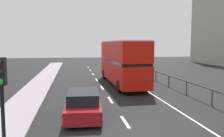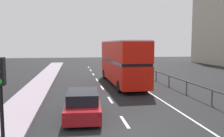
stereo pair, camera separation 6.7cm
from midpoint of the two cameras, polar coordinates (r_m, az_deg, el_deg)
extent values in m
cube|color=black|center=(11.13, 4.70, -15.20)|extent=(74.87, 120.00, 0.10)
cube|color=silver|center=(12.50, 2.98, -12.53)|extent=(0.16, 1.94, 0.01)
cube|color=silver|center=(17.09, -0.52, -7.47)|extent=(0.16, 1.94, 0.01)
cube|color=silver|center=(21.80, -2.48, -4.56)|extent=(0.16, 1.94, 0.01)
cube|color=silver|center=(26.55, -3.74, -2.68)|extent=(0.16, 1.94, 0.01)
cube|color=silver|center=(31.33, -4.61, -1.38)|extent=(0.16, 1.94, 0.01)
cube|color=silver|center=(36.13, -5.24, -0.42)|extent=(0.16, 1.94, 0.01)
cube|color=silver|center=(40.94, -5.73, 0.32)|extent=(0.16, 1.94, 0.01)
cube|color=silver|center=(20.41, 8.27, -5.34)|extent=(0.12, 46.00, 0.01)
cube|color=#43434D|center=(21.18, 15.13, -2.29)|extent=(0.08, 42.00, 0.08)
cylinder|color=#43434D|center=(16.71, 22.58, -6.47)|extent=(0.10, 0.10, 1.01)
cylinder|color=#43434D|center=(19.70, 17.20, -4.45)|extent=(0.10, 0.10, 1.01)
cylinder|color=#43434D|center=(22.84, 13.28, -2.95)|extent=(0.10, 0.10, 1.01)
cylinder|color=#43434D|center=(26.07, 10.33, -1.81)|extent=(0.10, 0.10, 1.01)
cylinder|color=#43434D|center=(29.36, 8.03, -0.91)|extent=(0.10, 0.10, 1.01)
cylinder|color=#43434D|center=(32.70, 6.20, -0.20)|extent=(0.10, 0.10, 1.01)
cylinder|color=#43434D|center=(36.07, 4.72, 0.38)|extent=(0.10, 0.10, 1.01)
cylinder|color=#43434D|center=(39.46, 3.48, 0.86)|extent=(0.10, 0.10, 1.01)
cube|color=red|center=(23.43, 2.31, -0.67)|extent=(2.72, 10.98, 1.86)
cube|color=black|center=(23.34, 2.32, 1.89)|extent=(2.73, 10.55, 0.24)
cube|color=red|center=(23.29, 2.33, 4.27)|extent=(2.72, 10.98, 1.70)
cube|color=silver|center=(23.28, 2.34, 6.48)|extent=(2.66, 10.76, 0.10)
cube|color=black|center=(28.73, -0.13, 0.73)|extent=(2.22, 0.09, 1.30)
cube|color=yellow|center=(28.61, -0.13, 5.42)|extent=(1.48, 0.07, 0.28)
cylinder|color=black|center=(27.28, -1.94, -1.39)|extent=(0.30, 1.01, 1.00)
cylinder|color=black|center=(27.71, 2.69, -1.28)|extent=(0.30, 1.01, 1.00)
cylinder|color=black|center=(19.57, 1.61, -4.28)|extent=(0.30, 1.01, 1.00)
cylinder|color=black|center=(20.17, 7.92, -4.03)|extent=(0.30, 1.01, 1.00)
cube|color=maroon|center=(13.36, -6.96, -9.07)|extent=(2.08, 4.67, 0.67)
cube|color=black|center=(12.99, -7.01, -6.66)|extent=(1.74, 2.60, 0.59)
cube|color=red|center=(11.19, -11.38, -11.22)|extent=(0.16, 0.07, 0.12)
cube|color=red|center=(11.16, -2.94, -11.17)|extent=(0.16, 0.07, 0.12)
cylinder|color=black|center=(14.98, -10.05, -8.24)|extent=(0.24, 0.65, 0.64)
cylinder|color=black|center=(14.95, -3.65, -8.19)|extent=(0.24, 0.65, 0.64)
cylinder|color=black|center=(11.94, -11.14, -11.94)|extent=(0.24, 0.65, 0.64)
cylinder|color=black|center=(11.91, -3.01, -11.89)|extent=(0.24, 0.65, 0.64)
cylinder|color=black|center=(8.65, -24.76, -8.85)|extent=(0.12, 0.12, 3.38)
cube|color=black|center=(8.44, -25.12, -0.65)|extent=(0.30, 0.30, 0.90)
sphere|color=green|center=(8.31, -25.35, -2.84)|extent=(0.20, 0.20, 0.20)
camera|label=1|loc=(0.03, -90.10, -0.01)|focal=38.47mm
camera|label=2|loc=(0.03, 89.90, 0.01)|focal=38.47mm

